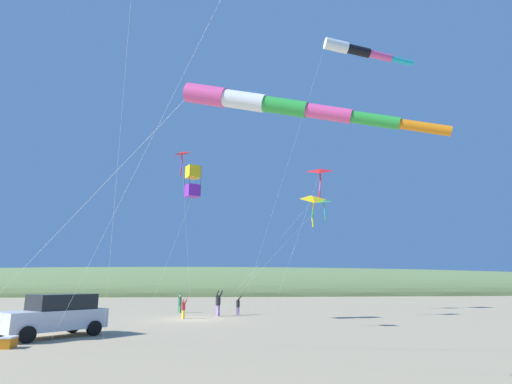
% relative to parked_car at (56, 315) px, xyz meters
% --- Properties ---
extents(ground_plane, '(600.00, 600.00, 0.00)m').
position_rel_parked_car_xyz_m(ground_plane, '(-8.60, 5.47, -0.95)').
color(ground_plane, tan).
extents(dune_ridge_grassy, '(28.00, 240.00, 10.80)m').
position_rel_parked_car_xyz_m(dune_ridge_grassy, '(-63.60, 5.47, -0.95)').
color(dune_ridge_grassy, '#6B844C').
rests_on(dune_ridge_grassy, ground_plane).
extents(parked_car, '(4.42, 4.27, 1.85)m').
position_rel_parked_car_xyz_m(parked_car, '(0.00, 0.00, 0.00)').
color(parked_car, silver).
rests_on(parked_car, ground_plane).
extents(cooler_box, '(0.62, 0.42, 0.42)m').
position_rel_parked_car_xyz_m(cooler_box, '(3.03, -0.47, -0.74)').
color(cooler_box, orange).
rests_on(cooler_box, ground_plane).
extents(person_adult_flyer, '(0.65, 0.59, 1.81)m').
position_rel_parked_car_xyz_m(person_adult_flyer, '(-10.87, 7.21, 0.03)').
color(person_adult_flyer, '#8E6B9E').
rests_on(person_adult_flyer, ground_plane).
extents(person_child_green_jacket, '(0.53, 0.54, 1.51)m').
position_rel_parked_car_xyz_m(person_child_green_jacket, '(-14.47, 4.13, -0.13)').
color(person_child_green_jacket, '#3D7F51').
rests_on(person_child_green_jacket, ground_plane).
extents(person_child_grey_jacket, '(0.47, 0.44, 1.30)m').
position_rel_parked_car_xyz_m(person_child_grey_jacket, '(-9.03, 4.89, -0.24)').
color(person_child_grey_jacket, gold).
rests_on(person_child_grey_jacket, ground_plane).
extents(person_bystander_far, '(0.36, 0.44, 1.39)m').
position_rel_parked_car_xyz_m(person_bystander_far, '(-11.94, 8.70, -0.20)').
color(person_bystander_far, '#8E6B9E').
rests_on(person_bystander_far, ground_plane).
extents(kite_box_striped_overhead, '(6.48, 4.05, 10.11)m').
position_rel_parked_car_xyz_m(kite_box_striped_overhead, '(-7.28, 5.34, 8.09)').
color(kite_box_striped_overhead, yellow).
rests_on(kite_box_striped_overhead, ground_plane).
extents(kite_delta_purple_drifting, '(4.52, 10.21, 9.92)m').
position_rel_parked_car_xyz_m(kite_delta_purple_drifting, '(-16.64, 16.76, 8.69)').
color(kite_delta_purple_drifting, green).
rests_on(kite_delta_purple_drifting, ground_plane).
extents(kite_windsock_yellow_midlevel, '(6.39, 13.36, 21.04)m').
position_rel_parked_car_xyz_m(kite_windsock_yellow_midlevel, '(-8.27, 17.67, 19.26)').
color(kite_windsock_yellow_midlevel, white).
rests_on(kite_windsock_yellow_midlevel, ground_plane).
extents(kite_delta_magenta_far_left, '(3.97, 8.19, 8.88)m').
position_rel_parked_car_xyz_m(kite_delta_magenta_far_left, '(-9.54, 14.12, 7.46)').
color(kite_delta_magenta_far_left, yellow).
rests_on(kite_delta_magenta_far_left, ground_plane).
extents(kite_windsock_small_distant, '(9.89, 14.95, 7.27)m').
position_rel_parked_car_xyz_m(kite_windsock_small_distant, '(10.81, 8.38, 5.49)').
color(kite_windsock_small_distant, '#EF4C93').
rests_on(kite_windsock_small_distant, ground_plane).
extents(kite_delta_green_low_center, '(3.78, 6.17, 13.17)m').
position_rel_parked_car_xyz_m(kite_delta_green_low_center, '(-16.76, 16.57, 11.70)').
color(kite_delta_green_low_center, red).
rests_on(kite_delta_green_low_center, ground_plane).
extents(kite_delta_red_high_left, '(8.31, 1.08, 9.46)m').
position_rel_parked_car_xyz_m(kite_delta_red_high_left, '(-2.01, 5.06, 8.27)').
color(kite_delta_red_high_left, red).
rests_on(kite_delta_red_high_left, ground_plane).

